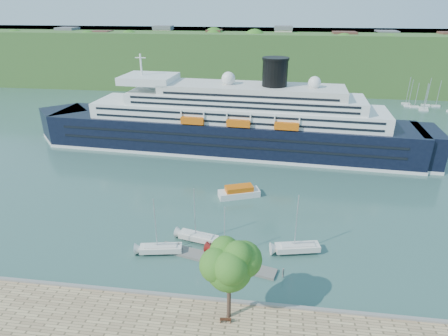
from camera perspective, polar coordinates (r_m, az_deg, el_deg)
The scene contains 12 objects.
ground at distance 52.07m, azimuth -2.71°, elevation -20.02°, with size 400.00×400.00×0.00m, color #32594F.
far_hillside at distance 183.47m, azimuth 5.49°, elevation 16.38°, with size 400.00×50.00×24.00m, color #3A5D25.
quay_coping at distance 51.13m, azimuth -2.78°, elevation -19.25°, with size 220.00×0.50×0.30m, color slate.
cruise_ship at distance 96.36m, azimuth 0.66°, elevation 9.58°, with size 107.81×15.70×24.21m, color black, non-canonical shape.
park_bench at distance 48.22m, azimuth 0.24°, elevation -22.03°, with size 1.42×0.58×0.91m, color #472414, non-canonical shape.
promenade_tree at distance 45.09m, azimuth 0.78°, elevation -16.36°, with size 7.19×7.19×11.91m, color #285C18, non-canonical shape.
floating_pontoon at distance 58.65m, azimuth -1.31°, elevation -13.79°, with size 18.83×2.30×0.42m, color slate, non-canonical shape.
sailboat_white_near at distance 58.40m, azimuth -9.85°, elevation -9.05°, with size 7.19×2.00×9.29m, color silver, non-canonical shape.
sailboat_red at distance 56.91m, azimuth 0.52°, elevation -10.10°, with size 6.56×1.82×8.48m, color maroon, non-canonical shape.
sailboat_white_far at distance 58.70m, azimuth 11.43°, elevation -8.69°, with size 7.61×2.11×9.83m, color silver, non-canonical shape.
tender_launch at distance 75.61m, azimuth 2.31°, elevation -3.57°, with size 8.35×2.86×2.31m, color #D35A0C, non-canonical shape.
sailboat_extra at distance 60.33m, azimuth -4.02°, elevation -7.54°, with size 7.20×2.00×9.29m, color silver, non-canonical shape.
Camera 1 is at (7.23, -36.72, 36.20)m, focal length 30.00 mm.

